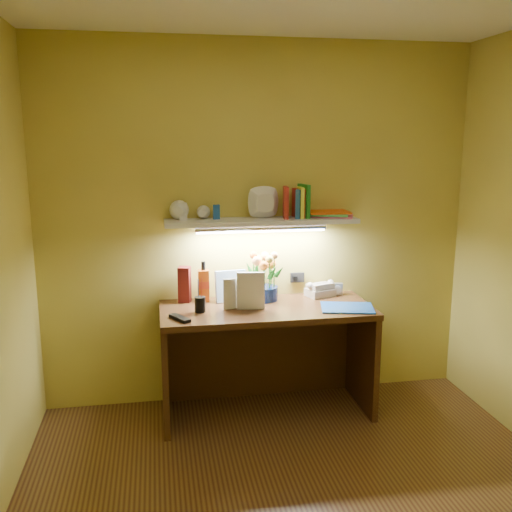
{
  "coord_description": "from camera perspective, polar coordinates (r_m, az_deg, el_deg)",
  "views": [
    {
      "loc": [
        -0.7,
        -2.36,
        1.85
      ],
      "look_at": [
        -0.04,
        1.35,
        1.07
      ],
      "focal_mm": 40.0,
      "sensor_mm": 36.0,
      "label": 1
    }
  ],
  "objects": [
    {
      "name": "tv_remote",
      "position": [
        3.56,
        -7.63,
        -6.18
      ],
      "size": [
        0.13,
        0.18,
        0.02
      ],
      "primitive_type": "cube",
      "rotation": [
        0.0,
        0.0,
        0.53
      ],
      "color": "black",
      "rests_on": "desk"
    },
    {
      "name": "telephone",
      "position": [
        4.06,
        6.44,
        -3.25
      ],
      "size": [
        0.22,
        0.19,
        0.11
      ],
      "primitive_type": null,
      "rotation": [
        0.0,
        0.0,
        0.32
      ],
      "color": "beige",
      "rests_on": "desk"
    },
    {
      "name": "desk",
      "position": [
        3.92,
        1.04,
        -10.39
      ],
      "size": [
        1.4,
        0.6,
        0.75
      ],
      "primitive_type": "cube",
      "color": "#32170D",
      "rests_on": "ground"
    },
    {
      "name": "desk_clock",
      "position": [
        4.11,
        8.04,
        -3.28
      ],
      "size": [
        0.09,
        0.06,
        0.09
      ],
      "primitive_type": "cube",
      "rotation": [
        0.0,
        0.0,
        -0.15
      ],
      "color": "#AFB0B4",
      "rests_on": "desk"
    },
    {
      "name": "desk_book_a",
      "position": [
        3.7,
        -3.28,
        -3.88
      ],
      "size": [
        0.15,
        0.05,
        0.21
      ],
      "primitive_type": "imported",
      "rotation": [
        0.0,
        0.0,
        0.22
      ],
      "color": "beige",
      "rests_on": "desk"
    },
    {
      "name": "art_card",
      "position": [
        3.9,
        -2.52,
        -3.01
      ],
      "size": [
        0.22,
        0.07,
        0.21
      ],
      "primitive_type": null,
      "rotation": [
        0.0,
        0.0,
        0.14
      ],
      "color": "white",
      "rests_on": "desk"
    },
    {
      "name": "pen_cup",
      "position": [
        3.68,
        -5.62,
        -4.32
      ],
      "size": [
        0.08,
        0.08,
        0.17
      ],
      "primitive_type": "cylinder",
      "rotation": [
        0.0,
        0.0,
        -0.14
      ],
      "color": "black",
      "rests_on": "desk"
    },
    {
      "name": "wall_shelf",
      "position": [
        3.85,
        1.12,
        4.11
      ],
      "size": [
        1.32,
        0.36,
        0.26
      ],
      "color": "white",
      "rests_on": "ground"
    },
    {
      "name": "flower_bouquet",
      "position": [
        3.91,
        0.82,
        -2.06
      ],
      "size": [
        0.25,
        0.25,
        0.33
      ],
      "primitive_type": null,
      "rotation": [
        0.0,
        0.0,
        0.25
      ],
      "color": "#0A163B",
      "rests_on": "desk"
    },
    {
      "name": "whisky_box",
      "position": [
        3.91,
        -7.15,
        -2.84
      ],
      "size": [
        0.1,
        0.1,
        0.24
      ],
      "primitive_type": "cube",
      "rotation": [
        0.0,
        0.0,
        -0.27
      ],
      "color": "#5D1514",
      "rests_on": "desk"
    },
    {
      "name": "desk_book_b",
      "position": [
        3.71,
        -1.94,
        -3.51
      ],
      "size": [
        0.18,
        0.05,
        0.25
      ],
      "primitive_type": "imported",
      "rotation": [
        0.0,
        0.0,
        -0.19
      ],
      "color": "white",
      "rests_on": "desk"
    },
    {
      "name": "blue_folder",
      "position": [
        3.81,
        9.11,
        -5.13
      ],
      "size": [
        0.39,
        0.32,
        0.01
      ],
      "primitive_type": "cube",
      "rotation": [
        0.0,
        0.0,
        -0.24
      ],
      "color": "#1B51A9",
      "rests_on": "desk"
    },
    {
      "name": "whisky_bottle",
      "position": [
        3.91,
        -5.26,
        -2.54
      ],
      "size": [
        0.08,
        0.08,
        0.28
      ],
      "primitive_type": null,
      "rotation": [
        0.0,
        0.0,
        -0.06
      ],
      "color": "#A73F0E",
      "rests_on": "desk"
    }
  ]
}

